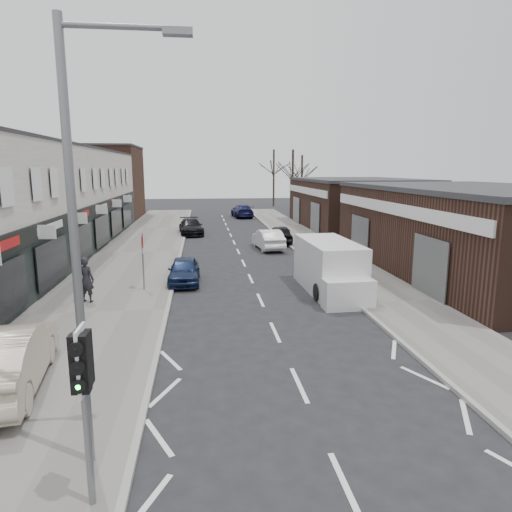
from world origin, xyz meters
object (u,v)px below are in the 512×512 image
object	(u,v)px
sedan_on_pavement	(4,358)
street_lamp	(84,228)
warning_sign	(143,245)
parked_car_left_b	(191,227)
traffic_light	(83,376)
parked_car_right_a	(268,239)
parked_car_right_b	(280,234)
parked_car_right_c	(242,211)
pedestrian	(86,280)
parked_car_left_a	(184,270)
white_van	(330,268)

from	to	relation	value
sedan_on_pavement	street_lamp	bearing A→B (deg)	124.82
warning_sign	parked_car_left_b	size ratio (longest dim) A/B	0.57
traffic_light	parked_car_right_a	distance (m)	25.63
warning_sign	parked_car_right_b	world-z (taller)	warning_sign
warning_sign	parked_car_right_c	world-z (taller)	warning_sign
pedestrian	parked_car_right_b	size ratio (longest dim) A/B	0.47
parked_car_left_a	warning_sign	bearing A→B (deg)	-139.08
parked_car_right_a	street_lamp	bearing A→B (deg)	68.54
street_lamp	parked_car_left_b	xyz separation A→B (m)	(1.13, 31.59, -3.94)
parked_car_left_b	parked_car_right_c	world-z (taller)	parked_car_right_c
pedestrian	parked_car_left_b	size ratio (longest dim) A/B	0.41
warning_sign	sedan_on_pavement	xyz separation A→B (m)	(-2.34, -9.56, -1.25)
traffic_light	pedestrian	size ratio (longest dim) A/B	1.61
parked_car_left_a	parked_car_right_c	size ratio (longest dim) A/B	0.73
parked_car_right_b	parked_car_left_b	bearing A→B (deg)	-35.94
street_lamp	warning_sign	size ratio (longest dim) A/B	2.96
parked_car_left_a	parked_car_right_c	distance (m)	31.69
street_lamp	parked_car_right_b	distance (m)	27.50
traffic_light	parked_car_left_b	world-z (taller)	traffic_light
traffic_light	sedan_on_pavement	xyz separation A→B (m)	(-3.10, 4.46, -1.46)
sedan_on_pavement	parked_car_right_b	bearing A→B (deg)	-123.52
sedan_on_pavement	traffic_light	bearing A→B (deg)	117.10
traffic_light	parked_car_right_a	world-z (taller)	traffic_light
street_lamp	white_van	bearing A→B (deg)	56.38
street_lamp	parked_car_left_a	world-z (taller)	street_lamp
parked_car_left_a	parked_car_right_a	bearing A→B (deg)	59.31
pedestrian	parked_car_right_b	distance (m)	18.49
parked_car_left_b	parked_car_right_c	bearing A→B (deg)	61.79
street_lamp	parked_car_left_a	bearing A→B (deg)	85.50
white_van	parked_car_right_b	distance (m)	14.09
parked_car_left_a	parked_car_left_b	world-z (taller)	parked_car_left_b
street_lamp	sedan_on_pavement	size ratio (longest dim) A/B	1.58
parked_car_left_b	parked_car_right_a	xyz separation A→B (m)	(5.60, -8.09, 0.03)
pedestrian	traffic_light	bearing A→B (deg)	122.77
parked_car_right_a	warning_sign	bearing A→B (deg)	49.98
sedan_on_pavement	parked_car_right_c	size ratio (longest dim) A/B	0.98
white_van	parked_car_right_c	size ratio (longest dim) A/B	1.18
street_lamp	parked_car_right_c	xyz separation A→B (m)	(6.84, 45.46, -3.87)
warning_sign	parked_car_right_a	size ratio (longest dim) A/B	0.62
traffic_light	pedestrian	world-z (taller)	traffic_light
parked_car_right_a	parked_car_right_c	bearing A→B (deg)	-95.79
sedan_on_pavement	parked_car_right_b	xyz separation A→B (m)	(11.00, 22.76, -0.26)
white_van	parked_car_right_c	xyz separation A→B (m)	(-1.09, 33.54, -0.36)
traffic_light	parked_car_right_c	xyz separation A→B (m)	(6.71, 46.67, -1.66)
warning_sign	sedan_on_pavement	distance (m)	9.92
street_lamp	parked_car_right_a	bearing A→B (deg)	74.03
pedestrian	parked_car_left_a	distance (m)	5.13
white_van	parked_car_right_a	xyz separation A→B (m)	(-1.20, 11.58, -0.40)
sedan_on_pavement	parked_car_right_c	bearing A→B (deg)	-110.81
white_van	parked_car_left_b	bearing A→B (deg)	107.63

